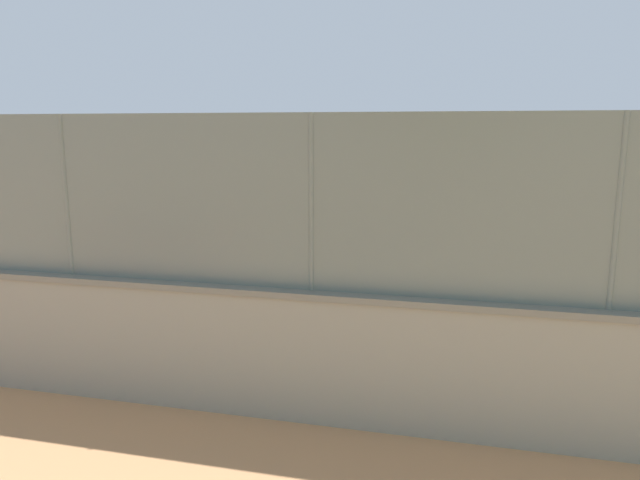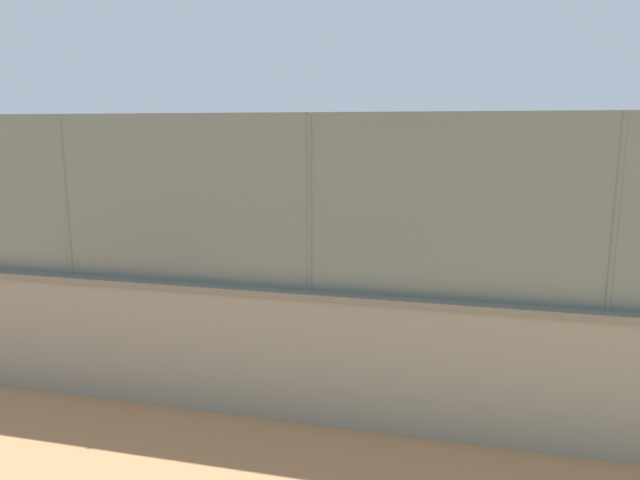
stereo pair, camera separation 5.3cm
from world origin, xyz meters
name	(u,v)px [view 2 (the right image)]	position (x,y,z in m)	size (l,w,h in m)	color
ground_plane	(314,249)	(0.00, 0.00, 0.00)	(260.00, 260.00, 0.00)	tan
perimeter_wall	(188,342)	(-1.10, 10.34, 0.85)	(24.01, 0.73, 1.69)	gray
fence_panel_on_wall	(181,199)	(-1.10, 10.34, 2.75)	(23.59, 0.34, 2.14)	slate
player_near_wall_returning	(430,236)	(-3.64, 1.86, 0.91)	(0.72, 1.25, 1.54)	#B2B2B2
player_baseline_waiting	(480,222)	(-4.87, -0.13, 1.01)	(1.22, 0.73, 1.70)	navy
player_crossing_court	(107,267)	(2.32, 7.12, 0.93)	(1.00, 0.69, 1.59)	navy
sports_ball	(471,253)	(-4.67, 3.38, 0.81)	(0.09, 0.09, 0.09)	orange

